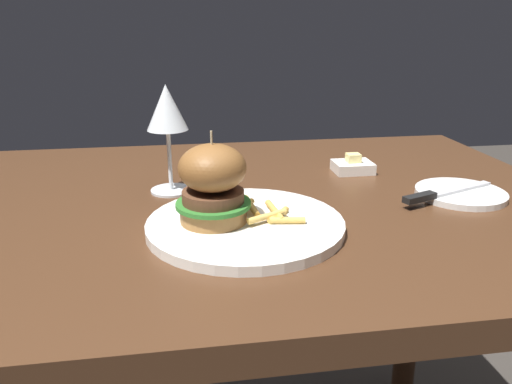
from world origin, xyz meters
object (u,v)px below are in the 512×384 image
object	(u,v)px
burger_sandwich	(213,184)
bread_plate	(460,193)
main_plate	(245,225)
table_knife	(441,193)
wine_glass	(167,113)
butter_dish	(353,166)

from	to	relation	value
burger_sandwich	bread_plate	bearing A→B (deg)	10.57
main_plate	bread_plate	bearing A→B (deg)	12.45
main_plate	table_knife	xyz separation A→B (m)	(0.32, 0.06, 0.01)
main_plate	wine_glass	xyz separation A→B (m)	(-0.10, 0.18, 0.13)
burger_sandwich	butter_dish	distance (m)	0.37
wine_glass	table_knife	xyz separation A→B (m)	(0.43, -0.12, -0.12)
main_plate	bread_plate	xyz separation A→B (m)	(0.37, 0.08, -0.00)
main_plate	burger_sandwich	size ratio (longest dim) A/B	2.17
bread_plate	table_knife	world-z (taller)	table_knife
main_plate	table_knife	bearing A→B (deg)	11.18
table_knife	butter_dish	size ratio (longest dim) A/B	2.56
table_knife	butter_dish	distance (m)	0.20
burger_sandwich	table_knife	distance (m)	0.38
bread_plate	table_knife	size ratio (longest dim) A/B	0.78
burger_sandwich	bread_plate	distance (m)	0.42
bread_plate	butter_dish	size ratio (longest dim) A/B	2.01
table_knife	burger_sandwich	bearing A→B (deg)	-170.80
bread_plate	wine_glass	bearing A→B (deg)	168.16
main_plate	butter_dish	world-z (taller)	butter_dish
wine_glass	bread_plate	distance (m)	0.50
burger_sandwich	table_knife	size ratio (longest dim) A/B	0.68
main_plate	burger_sandwich	bearing A→B (deg)	173.85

